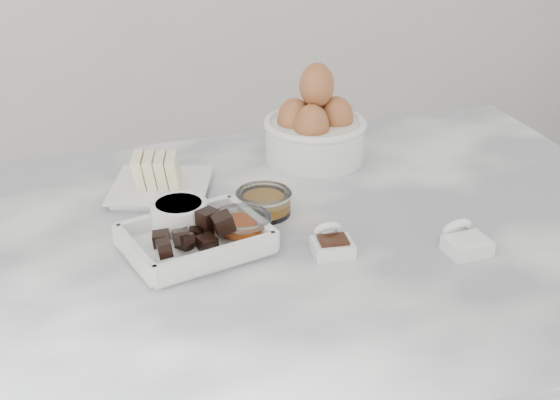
{
  "coord_description": "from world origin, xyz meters",
  "views": [
    {
      "loc": [
        -0.28,
        -0.94,
        1.48
      ],
      "look_at": [
        0.02,
        0.03,
        0.98
      ],
      "focal_mm": 50.0,
      "sensor_mm": 36.0,
      "label": 1
    }
  ],
  "objects_px": {
    "chocolate_dish": "(195,236)",
    "egg_bowl": "(315,129)",
    "butter_plate": "(159,180)",
    "sugar_ramekin": "(179,217)",
    "zest_bowl": "(242,226)",
    "vanilla_spoon": "(331,243)",
    "honey_bowl": "(264,202)",
    "salt_spoon": "(465,241)"
  },
  "relations": [
    {
      "from": "sugar_ramekin",
      "to": "zest_bowl",
      "type": "xyz_separation_m",
      "value": [
        0.08,
        -0.04,
        -0.01
      ]
    },
    {
      "from": "egg_bowl",
      "to": "vanilla_spoon",
      "type": "xyz_separation_m",
      "value": [
        -0.09,
        -0.31,
        -0.04
      ]
    },
    {
      "from": "chocolate_dish",
      "to": "salt_spoon",
      "type": "xyz_separation_m",
      "value": [
        0.35,
        -0.11,
        -0.01
      ]
    },
    {
      "from": "chocolate_dish",
      "to": "honey_bowl",
      "type": "xyz_separation_m",
      "value": [
        0.12,
        0.08,
        -0.0
      ]
    },
    {
      "from": "zest_bowl",
      "to": "salt_spoon",
      "type": "bearing_deg",
      "value": -23.46
    },
    {
      "from": "chocolate_dish",
      "to": "sugar_ramekin",
      "type": "xyz_separation_m",
      "value": [
        -0.01,
        0.05,
        0.0
      ]
    },
    {
      "from": "chocolate_dish",
      "to": "zest_bowl",
      "type": "relative_size",
      "value": 2.53
    },
    {
      "from": "salt_spoon",
      "to": "vanilla_spoon",
      "type": "bearing_deg",
      "value": 163.79
    },
    {
      "from": "vanilla_spoon",
      "to": "butter_plate",
      "type": "bearing_deg",
      "value": 126.81
    },
    {
      "from": "sugar_ramekin",
      "to": "vanilla_spoon",
      "type": "xyz_separation_m",
      "value": [
        0.19,
        -0.11,
        -0.01
      ]
    },
    {
      "from": "butter_plate",
      "to": "honey_bowl",
      "type": "xyz_separation_m",
      "value": [
        0.14,
        -0.12,
        -0.0
      ]
    },
    {
      "from": "egg_bowl",
      "to": "honey_bowl",
      "type": "bearing_deg",
      "value": -129.37
    },
    {
      "from": "butter_plate",
      "to": "vanilla_spoon",
      "type": "distance_m",
      "value": 0.32
    },
    {
      "from": "vanilla_spoon",
      "to": "salt_spoon",
      "type": "distance_m",
      "value": 0.18
    },
    {
      "from": "sugar_ramekin",
      "to": "honey_bowl",
      "type": "distance_m",
      "value": 0.13
    },
    {
      "from": "egg_bowl",
      "to": "salt_spoon",
      "type": "bearing_deg",
      "value": -76.35
    },
    {
      "from": "egg_bowl",
      "to": "salt_spoon",
      "type": "xyz_separation_m",
      "value": [
        0.09,
        -0.37,
        -0.04
      ]
    },
    {
      "from": "sugar_ramekin",
      "to": "vanilla_spoon",
      "type": "height_order",
      "value": "sugar_ramekin"
    },
    {
      "from": "chocolate_dish",
      "to": "zest_bowl",
      "type": "height_order",
      "value": "chocolate_dish"
    },
    {
      "from": "chocolate_dish",
      "to": "honey_bowl",
      "type": "bearing_deg",
      "value": 32.96
    },
    {
      "from": "chocolate_dish",
      "to": "zest_bowl",
      "type": "bearing_deg",
      "value": 10.1
    },
    {
      "from": "chocolate_dish",
      "to": "butter_plate",
      "type": "distance_m",
      "value": 0.2
    },
    {
      "from": "sugar_ramekin",
      "to": "salt_spoon",
      "type": "xyz_separation_m",
      "value": [
        0.37,
        -0.17,
        -0.01
      ]
    },
    {
      "from": "butter_plate",
      "to": "honey_bowl",
      "type": "relative_size",
      "value": 2.26
    },
    {
      "from": "butter_plate",
      "to": "egg_bowl",
      "type": "bearing_deg",
      "value": 10.92
    },
    {
      "from": "chocolate_dish",
      "to": "egg_bowl",
      "type": "distance_m",
      "value": 0.37
    },
    {
      "from": "sugar_ramekin",
      "to": "honey_bowl",
      "type": "xyz_separation_m",
      "value": [
        0.13,
        0.02,
        -0.01
      ]
    },
    {
      "from": "chocolate_dish",
      "to": "vanilla_spoon",
      "type": "relative_size",
      "value": 3.07
    },
    {
      "from": "vanilla_spoon",
      "to": "honey_bowl",
      "type": "bearing_deg",
      "value": 112.13
    },
    {
      "from": "butter_plate",
      "to": "vanilla_spoon",
      "type": "height_order",
      "value": "butter_plate"
    },
    {
      "from": "honey_bowl",
      "to": "salt_spoon",
      "type": "distance_m",
      "value": 0.3
    },
    {
      "from": "vanilla_spoon",
      "to": "chocolate_dish",
      "type": "bearing_deg",
      "value": 161.34
    },
    {
      "from": "honey_bowl",
      "to": "egg_bowl",
      "type": "bearing_deg",
      "value": 50.63
    },
    {
      "from": "salt_spoon",
      "to": "egg_bowl",
      "type": "bearing_deg",
      "value": 103.65
    },
    {
      "from": "sugar_ramekin",
      "to": "egg_bowl",
      "type": "xyz_separation_m",
      "value": [
        0.28,
        0.2,
        0.03
      ]
    },
    {
      "from": "sugar_ramekin",
      "to": "salt_spoon",
      "type": "height_order",
      "value": "sugar_ramekin"
    },
    {
      "from": "sugar_ramekin",
      "to": "egg_bowl",
      "type": "relative_size",
      "value": 0.46
    },
    {
      "from": "egg_bowl",
      "to": "salt_spoon",
      "type": "distance_m",
      "value": 0.38
    },
    {
      "from": "butter_plate",
      "to": "zest_bowl",
      "type": "relative_size",
      "value": 2.23
    },
    {
      "from": "butter_plate",
      "to": "sugar_ramekin",
      "type": "relative_size",
      "value": 2.36
    },
    {
      "from": "chocolate_dish",
      "to": "butter_plate",
      "type": "height_order",
      "value": "butter_plate"
    },
    {
      "from": "chocolate_dish",
      "to": "zest_bowl",
      "type": "xyz_separation_m",
      "value": [
        0.07,
        0.01,
        -0.0
      ]
    }
  ]
}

